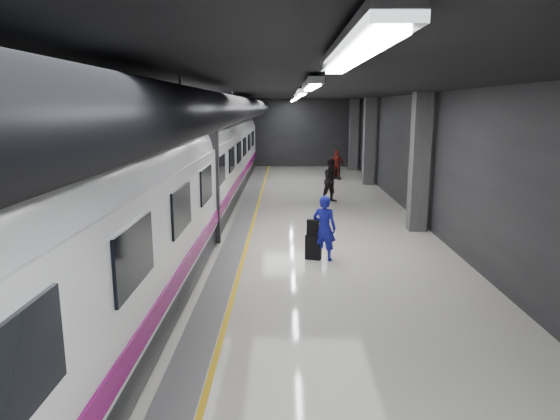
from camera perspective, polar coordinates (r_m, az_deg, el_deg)
ground at (r=14.79m, az=-0.13°, el=-4.12°), size 40.00×40.00×0.00m
platform_hall at (r=15.19m, az=-1.19°, el=9.83°), size 10.02×40.02×4.51m
train at (r=14.76m, az=-12.87°, el=3.76°), size 3.05×38.00×4.05m
traveler_main at (r=13.31m, az=5.08°, el=-2.06°), size 0.75×0.63×1.76m
suitcase_main at (r=13.50m, az=3.84°, el=-4.23°), size 0.47×0.37×0.67m
shoulder_bag at (r=13.37m, az=3.77°, el=-1.98°), size 0.34×0.22×0.42m
traveler_far_a at (r=21.52m, az=5.95°, el=3.36°), size 1.09×0.97×1.85m
traveler_far_b at (r=28.43m, az=6.44°, el=5.17°), size 0.99×0.49×1.63m
suitcase_far at (r=29.39m, az=6.46°, el=4.34°), size 0.43×0.32×0.57m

